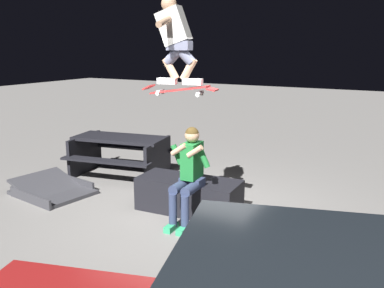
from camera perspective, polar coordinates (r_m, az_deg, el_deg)
The scene contains 7 objects.
ground_plane at distance 6.23m, azimuth 0.25°, elevation -9.60°, with size 40.00×40.00×0.00m, color slate.
ledge_box_main at distance 6.31m, azimuth -0.43°, elevation -6.88°, with size 1.51×0.62×0.50m, color black.
person_sitting_on_ledge at distance 5.76m, azimuth -0.46°, elevation -3.65°, with size 0.59×0.76×1.33m.
skateboard at distance 5.66m, azimuth -1.66°, elevation 7.28°, with size 1.04×0.37×0.14m.
skater_airborne at distance 5.65m, azimuth -2.26°, elevation 14.25°, with size 0.63×0.89×1.12m.
kicker_ramp at distance 7.44m, azimuth -18.17°, elevation -5.98°, with size 1.32×1.15×0.35m.
picnic_table_back at distance 8.06m, azimuth -9.64°, elevation -0.77°, with size 1.90×1.61×0.75m.
Camera 1 is at (-2.74, 5.05, 2.40)m, focal length 39.69 mm.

